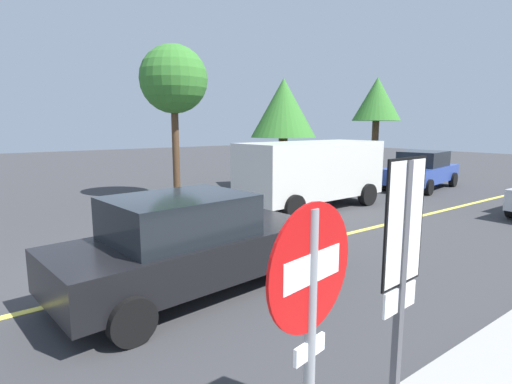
% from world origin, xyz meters
% --- Properties ---
extents(ground_plane, '(80.00, 80.00, 0.00)m').
position_xyz_m(ground_plane, '(0.00, 0.00, 0.00)').
color(ground_plane, '#38383A').
extents(lane_marking_centre, '(28.00, 0.16, 0.01)m').
position_xyz_m(lane_marking_centre, '(3.00, 0.00, 0.01)').
color(lane_marking_centre, '#E0D14C').
extents(stop_sign, '(0.75, 0.15, 2.34)m').
position_xyz_m(stop_sign, '(-1.28, -5.03, 1.60)').
color(stop_sign, gray).
rests_on(stop_sign, ground_plane).
extents(speed_limit_sign, '(0.54, 0.06, 2.52)m').
position_xyz_m(speed_limit_sign, '(-0.15, -4.89, 1.76)').
color(speed_limit_sign, '#4C4C51').
rests_on(speed_limit_sign, ground_plane).
extents(white_van, '(5.25, 2.38, 2.20)m').
position_xyz_m(white_van, '(6.77, 3.03, 1.27)').
color(white_van, silver).
rests_on(white_van, ground_plane).
extents(car_blue_near_curb, '(4.77, 2.67, 1.62)m').
position_xyz_m(car_blue_near_curb, '(13.61, 3.08, 0.81)').
color(car_blue_near_curb, '#2D479E').
rests_on(car_blue_near_curb, ground_plane).
extents(car_black_mid_road, '(4.65, 2.39, 1.64)m').
position_xyz_m(car_black_mid_road, '(0.17, -0.78, 0.82)').
color(car_black_mid_road, black).
rests_on(car_black_mid_road, ground_plane).
extents(tree_left_verge, '(2.48, 2.48, 5.64)m').
position_xyz_m(tree_left_verge, '(3.99, 7.38, 4.36)').
color(tree_left_verge, '#513823').
rests_on(tree_left_verge, ground_plane).
extents(tree_centre_verge, '(2.84, 2.84, 4.74)m').
position_xyz_m(tree_centre_verge, '(8.92, 6.93, 3.44)').
color(tree_centre_verge, '#513823').
rests_on(tree_centre_verge, ground_plane).
extents(tree_right_verge, '(2.34, 2.34, 5.04)m').
position_xyz_m(tree_right_verge, '(14.03, 5.89, 3.93)').
color(tree_right_verge, '#513823').
rests_on(tree_right_verge, ground_plane).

